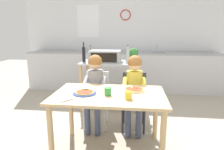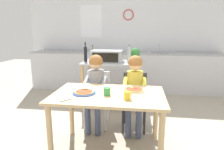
% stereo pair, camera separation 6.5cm
% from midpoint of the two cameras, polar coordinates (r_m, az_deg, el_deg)
% --- Properties ---
extents(ground_plane, '(11.93, 11.93, 0.00)m').
position_cam_midpoint_polar(ground_plane, '(3.64, 2.50, -10.46)').
color(ground_plane, '#A89E8C').
extents(back_wall_tiled, '(5.07, 0.14, 2.70)m').
position_cam_midpoint_polar(back_wall_tiled, '(5.20, 4.61, 11.72)').
color(back_wall_tiled, silver).
rests_on(back_wall_tiled, ground).
extents(kitchen_counter, '(4.56, 0.60, 1.12)m').
position_cam_midpoint_polar(kitchen_counter, '(4.89, 4.19, 1.12)').
color(kitchen_counter, silver).
rests_on(kitchen_counter, ground).
extents(kitchen_island_cart, '(1.04, 0.61, 0.87)m').
position_cam_midpoint_polar(kitchen_island_cart, '(3.68, 0.37, -0.65)').
color(kitchen_island_cart, '#B7BABF').
rests_on(kitchen_island_cart, ground).
extents(toaster_oven, '(0.56, 0.38, 0.21)m').
position_cam_midpoint_polar(toaster_oven, '(3.60, -0.93, 5.38)').
color(toaster_oven, '#999BA0').
rests_on(toaster_oven, kitchen_island_cart).
extents(bottle_brown_beer, '(0.07, 0.07, 0.32)m').
position_cam_midpoint_polar(bottle_brown_beer, '(3.46, 5.44, 5.48)').
color(bottle_brown_beer, '#ADB7B2').
rests_on(bottle_brown_beer, kitchen_island_cart).
extents(bottle_clear_vinegar, '(0.05, 0.05, 0.28)m').
position_cam_midpoint_polar(bottle_clear_vinegar, '(3.89, -5.01, 5.93)').
color(bottle_clear_vinegar, olive).
rests_on(bottle_clear_vinegar, kitchen_island_cart).
extents(bottle_dark_olive_oil, '(0.06, 0.06, 0.36)m').
position_cam_midpoint_polar(bottle_dark_olive_oil, '(3.63, -7.04, 5.94)').
color(bottle_dark_olive_oil, black).
rests_on(bottle_dark_olive_oil, kitchen_island_cart).
extents(potted_herb_plant, '(0.17, 0.17, 0.25)m').
position_cam_midpoint_polar(potted_herb_plant, '(3.60, 7.11, 5.75)').
color(potted_herb_plant, '#9E5B3D').
rests_on(potted_herb_plant, kitchen_island_cart).
extents(dining_table, '(1.26, 0.80, 0.72)m').
position_cam_midpoint_polar(dining_table, '(2.31, -0.22, -7.79)').
color(dining_table, tan).
rests_on(dining_table, ground).
extents(dining_chair_left, '(0.36, 0.36, 0.81)m').
position_cam_midpoint_polar(dining_chair_left, '(3.03, -3.56, -5.62)').
color(dining_chair_left, silver).
rests_on(dining_chair_left, ground).
extents(dining_chair_right, '(0.36, 0.36, 0.81)m').
position_cam_midpoint_polar(dining_chair_right, '(2.96, 7.08, -6.13)').
color(dining_chair_right, '#333338').
rests_on(dining_chair_right, ground).
extents(child_in_grey_shirt, '(0.32, 0.42, 1.07)m').
position_cam_midpoint_polar(child_in_grey_shirt, '(2.86, -4.08, -2.21)').
color(child_in_grey_shirt, '#424C6B').
rests_on(child_in_grey_shirt, ground).
extents(child_in_yellow_shirt, '(0.32, 0.42, 1.07)m').
position_cam_midpoint_polar(child_in_yellow_shirt, '(2.79, 7.16, -2.66)').
color(child_in_yellow_shirt, '#424C6B').
rests_on(child_in_yellow_shirt, ground).
extents(pizza_plate_blue_rimmed, '(0.27, 0.27, 0.03)m').
position_cam_midpoint_polar(pizza_plate_blue_rimmed, '(2.30, -7.15, -4.94)').
color(pizza_plate_blue_rimmed, '#3356B7').
rests_on(pizza_plate_blue_rimmed, dining_table).
extents(pizza_plate_cream, '(0.27, 0.27, 0.03)m').
position_cam_midpoint_polar(pizza_plate_cream, '(2.40, 7.02, -4.20)').
color(pizza_plate_cream, beige).
rests_on(pizza_plate_cream, dining_table).
extents(drinking_cup_green, '(0.08, 0.08, 0.08)m').
position_cam_midpoint_polar(drinking_cup_green, '(2.21, -0.59, -4.70)').
color(drinking_cup_green, green).
rests_on(drinking_cup_green, dining_table).
extents(drinking_cup_yellow, '(0.08, 0.08, 0.08)m').
position_cam_midpoint_polar(drinking_cup_yellow, '(2.09, 5.28, -5.80)').
color(drinking_cup_yellow, yellow).
rests_on(drinking_cup_yellow, dining_table).
extents(serving_spoon, '(0.09, 0.12, 0.01)m').
position_cam_midpoint_polar(serving_spoon, '(2.10, -12.05, -6.97)').
color(serving_spoon, '#B7BABF').
rests_on(serving_spoon, dining_table).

